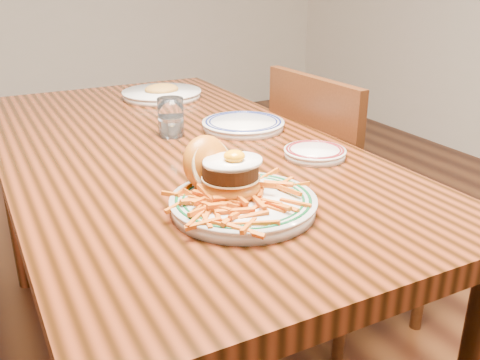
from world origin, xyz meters
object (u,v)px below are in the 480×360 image
table (172,175)px  main_plate (237,191)px  chair_right (337,200)px  side_plate (315,152)px

table → main_plate: (-0.03, -0.44, 0.13)m
chair_right → side_plate: bearing=38.5°
main_plate → side_plate: 0.36m
table → chair_right: 0.59m
chair_right → side_plate: 0.46m
side_plate → chair_right: bearing=46.4°
side_plate → main_plate: bearing=-144.9°
table → side_plate: (0.28, -0.27, 0.10)m
table → main_plate: size_ratio=5.29×
chair_right → main_plate: size_ratio=2.96×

